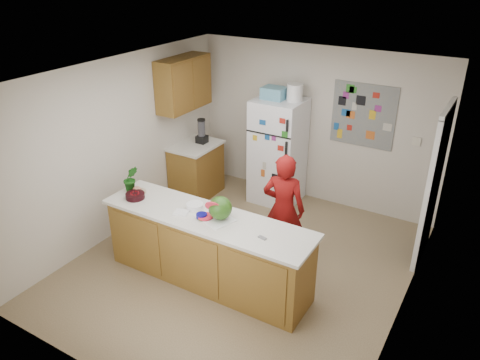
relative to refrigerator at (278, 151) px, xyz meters
The scene contains 26 objects.
floor 2.12m from the refrigerator, 76.54° to the right, with size 4.00×4.50×0.02m, color brown.
wall_back 0.71m from the refrigerator, 40.18° to the left, with size 4.00×0.02×2.50m, color beige.
wall_left 2.48m from the refrigerator, 129.69° to the right, with size 0.02×4.50×2.50m, color beige.
wall_right 3.12m from the refrigerator, 37.39° to the right, with size 0.02×4.50×2.50m, color beige.
ceiling 2.55m from the refrigerator, 76.54° to the right, with size 4.00×4.50×0.02m, color white.
doorway 2.48m from the refrigerator, 10.01° to the right, with size 0.03×0.85×2.04m, color black.
peninsula_base 2.43m from the refrigerator, 84.00° to the right, with size 2.60×0.62×0.88m, color brown.
peninsula_top 2.39m from the refrigerator, 84.00° to the right, with size 2.68×0.70×0.04m, color silver.
side_counter_base 1.41m from the refrigerator, 156.86° to the right, with size 0.60×0.80×0.86m, color brown.
side_counter_top 1.35m from the refrigerator, 156.86° to the right, with size 0.64×0.84×0.04m, color silver.
upper_cabinets 1.82m from the refrigerator, 157.05° to the right, with size 0.35×1.00×0.80m, color brown.
refrigerator is the anchor object (origin of this frame).
fridge_top_bin 0.95m from the refrigerator, behind, with size 0.35×0.28×0.18m, color #5999B2.
photo_collage 1.43m from the refrigerator, 16.61° to the left, with size 0.95×0.01×0.95m, color slate.
person 1.72m from the refrigerator, 60.87° to the right, with size 0.55×0.36×1.51m, color maroon.
blender_appliance 1.28m from the refrigerator, 161.25° to the right, with size 0.12×0.12×0.38m, color black.
cutting_board 2.40m from the refrigerator, 81.08° to the right, with size 0.42×0.32×0.01m, color silver.
watermelon 2.40m from the refrigerator, 79.59° to the right, with size 0.27×0.27×0.27m, color #236316.
watermelon_slice 2.44m from the refrigerator, 83.72° to the right, with size 0.18×0.18×0.02m, color red.
cherry_bowl 2.58m from the refrigerator, 107.40° to the right, with size 0.24×0.24×0.07m, color black.
white_bowl 2.29m from the refrigerator, 89.49° to the right, with size 0.21×0.21×0.06m, color silver.
cobalt_bowl 2.44m from the refrigerator, 84.77° to the right, with size 0.13×0.13×0.05m, color navy.
plate 2.49m from the refrigerator, 110.15° to the right, with size 0.23×0.23×0.02m, color beige.
paper_towel 2.47m from the refrigerator, 91.06° to the right, with size 0.17×0.15×0.02m, color silver.
keys 2.67m from the refrigerator, 67.05° to the right, with size 0.10×0.04×0.01m, color gray.
potted_plant 2.53m from the refrigerator, 112.18° to the right, with size 0.19×0.16×0.35m, color #113A0E.
Camera 1 is at (2.57, -4.38, 3.69)m, focal length 35.00 mm.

